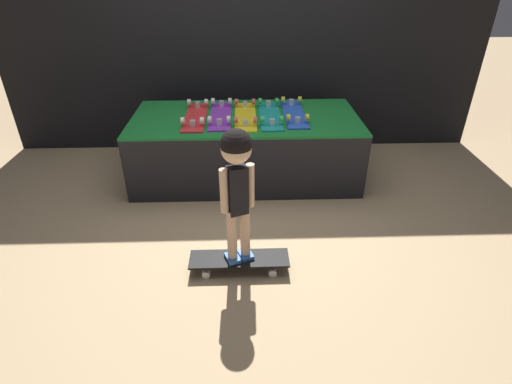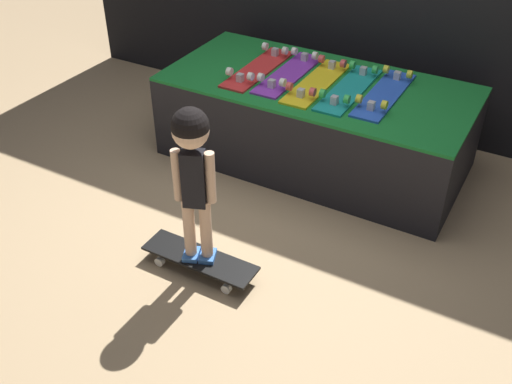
{
  "view_description": "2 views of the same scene",
  "coord_description": "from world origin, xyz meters",
  "px_view_note": "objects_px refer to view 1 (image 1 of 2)",
  "views": [
    {
      "loc": [
        -0.02,
        -2.69,
        1.78
      ],
      "look_at": [
        0.06,
        -0.22,
        0.33
      ],
      "focal_mm": 28.0,
      "sensor_mm": 36.0,
      "label": 1
    },
    {
      "loc": [
        1.38,
        -2.61,
        2.25
      ],
      "look_at": [
        0.02,
        -0.2,
        0.26
      ],
      "focal_mm": 42.0,
      "sensor_mm": 36.0,
      "label": 2
    }
  ],
  "objects_px": {
    "skateboard_red_on_rack": "(196,116)",
    "skateboard_on_floor": "(239,260)",
    "child": "(237,173)",
    "skateboard_yellow_on_rack": "(245,115)",
    "skateboard_teal_on_rack": "(270,115)",
    "skateboard_blue_on_rack": "(294,113)",
    "skateboard_purple_on_rack": "(221,115)"
  },
  "relations": [
    {
      "from": "skateboard_red_on_rack",
      "to": "skateboard_on_floor",
      "type": "distance_m",
      "value": 1.46
    },
    {
      "from": "skateboard_teal_on_rack",
      "to": "child",
      "type": "xyz_separation_m",
      "value": [
        -0.28,
        -1.32,
        0.12
      ]
    },
    {
      "from": "skateboard_purple_on_rack",
      "to": "child",
      "type": "height_order",
      "value": "child"
    },
    {
      "from": "skateboard_teal_on_rack",
      "to": "skateboard_on_floor",
      "type": "relative_size",
      "value": 1.11
    },
    {
      "from": "skateboard_yellow_on_rack",
      "to": "skateboard_teal_on_rack",
      "type": "xyz_separation_m",
      "value": [
        0.22,
        0.01,
        0.0
      ]
    },
    {
      "from": "skateboard_red_on_rack",
      "to": "skateboard_purple_on_rack",
      "type": "xyz_separation_m",
      "value": [
        0.22,
        0.02,
        0.0
      ]
    },
    {
      "from": "skateboard_blue_on_rack",
      "to": "child",
      "type": "height_order",
      "value": "child"
    },
    {
      "from": "skateboard_red_on_rack",
      "to": "skateboard_purple_on_rack",
      "type": "relative_size",
      "value": 1.0
    },
    {
      "from": "skateboard_red_on_rack",
      "to": "child",
      "type": "relative_size",
      "value": 0.81
    },
    {
      "from": "skateboard_teal_on_rack",
      "to": "skateboard_blue_on_rack",
      "type": "height_order",
      "value": "same"
    },
    {
      "from": "skateboard_on_floor",
      "to": "child",
      "type": "relative_size",
      "value": 0.73
    },
    {
      "from": "skateboard_red_on_rack",
      "to": "skateboard_yellow_on_rack",
      "type": "height_order",
      "value": "same"
    },
    {
      "from": "skateboard_red_on_rack",
      "to": "skateboard_yellow_on_rack",
      "type": "relative_size",
      "value": 1.0
    },
    {
      "from": "skateboard_red_on_rack",
      "to": "skateboard_teal_on_rack",
      "type": "relative_size",
      "value": 1.0
    },
    {
      "from": "skateboard_red_on_rack",
      "to": "skateboard_blue_on_rack",
      "type": "bearing_deg",
      "value": 2.96
    },
    {
      "from": "skateboard_teal_on_rack",
      "to": "skateboard_blue_on_rack",
      "type": "bearing_deg",
      "value": 10.3
    },
    {
      "from": "skateboard_red_on_rack",
      "to": "skateboard_yellow_on_rack",
      "type": "bearing_deg",
      "value": -0.79
    },
    {
      "from": "skateboard_blue_on_rack",
      "to": "skateboard_yellow_on_rack",
      "type": "bearing_deg",
      "value": -173.31
    },
    {
      "from": "skateboard_purple_on_rack",
      "to": "skateboard_yellow_on_rack",
      "type": "xyz_separation_m",
      "value": [
        0.22,
        -0.03,
        0.0
      ]
    },
    {
      "from": "skateboard_purple_on_rack",
      "to": "skateboard_yellow_on_rack",
      "type": "relative_size",
      "value": 1.0
    },
    {
      "from": "skateboard_purple_on_rack",
      "to": "skateboard_on_floor",
      "type": "height_order",
      "value": "skateboard_purple_on_rack"
    },
    {
      "from": "skateboard_purple_on_rack",
      "to": "skateboard_red_on_rack",
      "type": "bearing_deg",
      "value": -174.11
    },
    {
      "from": "skateboard_red_on_rack",
      "to": "skateboard_on_floor",
      "type": "relative_size",
      "value": 1.11
    },
    {
      "from": "skateboard_red_on_rack",
      "to": "child",
      "type": "xyz_separation_m",
      "value": [
        0.37,
        -1.31,
        0.12
      ]
    },
    {
      "from": "skateboard_blue_on_rack",
      "to": "skateboard_on_floor",
      "type": "relative_size",
      "value": 1.11
    },
    {
      "from": "skateboard_teal_on_rack",
      "to": "skateboard_yellow_on_rack",
      "type": "bearing_deg",
      "value": -176.99
    },
    {
      "from": "skateboard_purple_on_rack",
      "to": "child",
      "type": "distance_m",
      "value": 1.35
    },
    {
      "from": "skateboard_red_on_rack",
      "to": "skateboard_purple_on_rack",
      "type": "height_order",
      "value": "same"
    },
    {
      "from": "skateboard_on_floor",
      "to": "skateboard_teal_on_rack",
      "type": "bearing_deg",
      "value": 78.09
    },
    {
      "from": "skateboard_red_on_rack",
      "to": "skateboard_purple_on_rack",
      "type": "bearing_deg",
      "value": 5.89
    },
    {
      "from": "skateboard_blue_on_rack",
      "to": "skateboard_on_floor",
      "type": "bearing_deg",
      "value": -110.01
    },
    {
      "from": "skateboard_teal_on_rack",
      "to": "child",
      "type": "height_order",
      "value": "child"
    }
  ]
}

